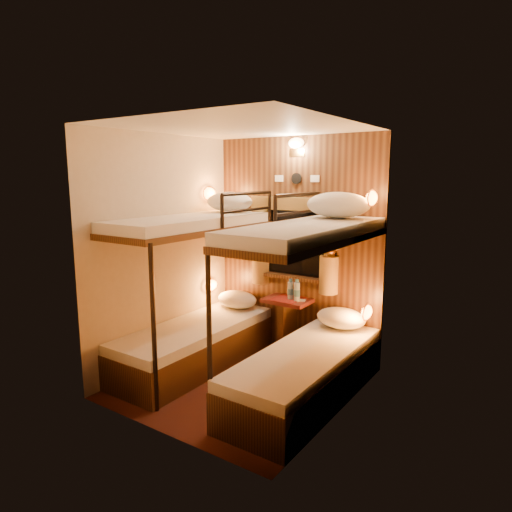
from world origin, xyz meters
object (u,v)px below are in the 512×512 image
Objects in this scene: bunk_right at (306,339)px; table at (287,319)px; bunk_left at (195,315)px; bottle_right at (297,292)px; bottle_left at (290,291)px.

bunk_right reaches higher than table.
table is at bearing 50.33° from bunk_left.
bunk_left is 7.99× the size of bottle_right.
bottle_left is at bearing 4.18° from table.
table is 2.90× the size of bottle_left.
bunk_left reaches higher than table.
bunk_right reaches higher than bottle_right.
bunk_left reaches higher than bottle_right.
bottle_right is (0.78, 0.76, 0.19)m from bunk_left.
table is at bearing 171.25° from bottle_right.
bunk_right is 7.99× the size of bottle_right.
bunk_left is at bearing 180.00° from bunk_right.
table is 0.36m from bottle_right.
bunk_right is 8.41× the size of bottle_left.
bottle_left is at bearing 127.97° from bunk_right.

